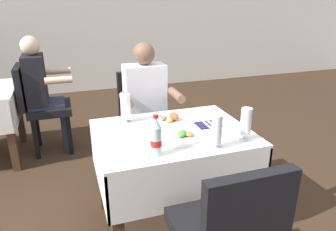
# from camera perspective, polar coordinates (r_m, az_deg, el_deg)

# --- Properties ---
(back_wall) EXTENTS (11.00, 0.12, 2.88)m
(back_wall) POSITION_cam_1_polar(r_m,az_deg,el_deg) (5.80, -12.24, 18.72)
(back_wall) COLOR silver
(back_wall) RESTS_ON ground
(main_dining_table) EXTENTS (1.05, 0.81, 0.76)m
(main_dining_table) POSITION_cam_1_polar(r_m,az_deg,el_deg) (2.23, 0.83, -7.19)
(main_dining_table) COLOR white
(main_dining_table) RESTS_ON ground
(chair_far_diner_seat) EXTENTS (0.44, 0.50, 0.97)m
(chair_far_diner_seat) POSITION_cam_1_polar(r_m,az_deg,el_deg) (2.93, -4.33, -0.51)
(chair_far_diner_seat) COLOR black
(chair_far_diner_seat) RESTS_ON ground
(seated_diner_far) EXTENTS (0.50, 0.46, 1.26)m
(seated_diner_far) POSITION_cam_1_polar(r_m,az_deg,el_deg) (2.78, -3.89, 1.72)
(seated_diner_far) COLOR #282D42
(seated_diner_far) RESTS_ON ground
(plate_near_camera) EXTENTS (0.22, 0.22, 0.05)m
(plate_near_camera) POSITION_cam_1_polar(r_m,az_deg,el_deg) (2.04, 3.24, -3.91)
(plate_near_camera) COLOR white
(plate_near_camera) RESTS_ON main_dining_table
(plate_far_diner) EXTENTS (0.23, 0.23, 0.07)m
(plate_far_diner) POSITION_cam_1_polar(r_m,az_deg,el_deg) (2.27, 0.38, -0.99)
(plate_far_diner) COLOR white
(plate_far_diner) RESTS_ON main_dining_table
(beer_glass_left) EXTENTS (0.07, 0.07, 0.21)m
(beer_glass_left) POSITION_cam_1_polar(r_m,az_deg,el_deg) (2.28, -7.71, 1.31)
(beer_glass_left) COLOR white
(beer_glass_left) RESTS_ON main_dining_table
(beer_glass_middle) EXTENTS (0.07, 0.07, 0.21)m
(beer_glass_middle) POSITION_cam_1_polar(r_m,az_deg,el_deg) (1.90, 8.86, -2.85)
(beer_glass_middle) COLOR white
(beer_glass_middle) RESTS_ON main_dining_table
(beer_glass_right) EXTENTS (0.07, 0.07, 0.21)m
(beer_glass_right) POSITION_cam_1_polar(r_m,az_deg,el_deg) (2.05, 13.97, -1.51)
(beer_glass_right) COLOR white
(beer_glass_right) RESTS_ON main_dining_table
(cola_bottle_primary) EXTENTS (0.07, 0.07, 0.25)m
(cola_bottle_primary) POSITION_cam_1_polar(r_m,az_deg,el_deg) (1.79, -2.19, -4.13)
(cola_bottle_primary) COLOR silver
(cola_bottle_primary) RESTS_ON main_dining_table
(napkin_cutlery_set) EXTENTS (0.17, 0.19, 0.01)m
(napkin_cutlery_set) POSITION_cam_1_polar(r_m,az_deg,el_deg) (2.27, 7.36, -1.62)
(napkin_cutlery_set) COLOR #231E4C
(napkin_cutlery_set) RESTS_ON main_dining_table
(background_chair_right) EXTENTS (0.50, 0.44, 0.97)m
(background_chair_right) POSITION_cam_1_polar(r_m,az_deg,el_deg) (3.59, -22.31, 2.02)
(background_chair_right) COLOR black
(background_chair_right) RESTS_ON ground
(background_patron) EXTENTS (0.46, 0.50, 1.26)m
(background_patron) POSITION_cam_1_polar(r_m,az_deg,el_deg) (3.54, -21.87, 4.51)
(background_patron) COLOR #282D42
(background_patron) RESTS_ON ground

